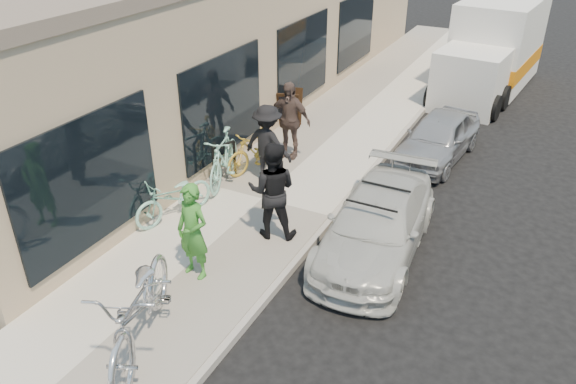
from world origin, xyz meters
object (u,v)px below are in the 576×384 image
(moving_truck, at_px, (493,51))
(bystander_a, at_px, (268,144))
(cruiser_bike_c, at_px, (255,151))
(cruiser_bike_b, at_px, (174,197))
(woman_rider, at_px, (193,232))
(sedan_white, at_px, (377,224))
(sedan_silver, at_px, (438,137))
(sandwich_board, at_px, (290,108))
(tandem_bike, at_px, (141,307))
(bystander_b, at_px, (289,120))
(cruiser_bike_a, at_px, (224,158))
(bike_rack, at_px, (224,158))
(man_standing, at_px, (272,191))

(moving_truck, bearing_deg, bystander_a, -103.35)
(cruiser_bike_c, bearing_deg, cruiser_bike_b, -79.98)
(woman_rider, bearing_deg, sedan_white, 50.83)
(cruiser_bike_b, xyz_separation_m, cruiser_bike_c, (0.33, 2.49, 0.02))
(sedan_silver, bearing_deg, sandwich_board, -172.61)
(tandem_bike, bearing_deg, woman_rider, 76.95)
(woman_rider, bearing_deg, cruiser_bike_b, 145.14)
(woman_rider, relative_size, bystander_b, 0.92)
(bystander_a, bearing_deg, woman_rider, 103.53)
(sedan_silver, bearing_deg, sedan_white, -84.27)
(sandwich_board, relative_size, bystander_b, 0.53)
(sandwich_board, relative_size, sedan_silver, 0.30)
(bystander_b, bearing_deg, cruiser_bike_a, -110.80)
(sedan_white, bearing_deg, woman_rider, -141.07)
(sedan_white, bearing_deg, sedan_silver, 85.79)
(sandwich_board, bearing_deg, moving_truck, 40.58)
(bystander_b, bearing_deg, sedan_silver, 29.05)
(sandwich_board, height_order, tandem_bike, tandem_bike)
(cruiser_bike_a, xyz_separation_m, cruiser_bike_c, (0.30, 0.79, -0.09))
(moving_truck, distance_m, bystander_b, 8.34)
(sedan_silver, distance_m, bystander_b, 3.59)
(cruiser_bike_c, bearing_deg, bystander_b, 88.44)
(sandwich_board, relative_size, cruiser_bike_a, 0.51)
(bike_rack, height_order, sedan_silver, sedan_silver)
(sedan_silver, bearing_deg, bike_rack, -131.07)
(bike_rack, bearing_deg, moving_truck, 67.41)
(cruiser_bike_c, distance_m, bystander_a, 0.69)
(bike_rack, height_order, bystander_b, bystander_b)
(sedan_silver, xyz_separation_m, cruiser_bike_a, (-3.73, -3.57, 0.17))
(bike_rack, distance_m, sedan_silver, 5.14)
(sedan_white, bearing_deg, cruiser_bike_b, -170.42)
(bystander_a, bearing_deg, sandwich_board, -67.21)
(sedan_silver, relative_size, cruiser_bike_b, 1.88)
(sedan_silver, relative_size, cruiser_bike_a, 1.71)
(sandwich_board, bearing_deg, tandem_bike, -92.39)
(man_standing, distance_m, bystander_b, 3.38)
(bike_rack, bearing_deg, bystander_b, 68.56)
(sedan_silver, xyz_separation_m, tandem_bike, (-2.05, -8.21, 0.27))
(man_standing, bearing_deg, sedan_silver, -130.15)
(cruiser_bike_c, bearing_deg, woman_rider, -56.71)
(man_standing, xyz_separation_m, cruiser_bike_b, (-1.95, -0.35, -0.46))
(sedan_white, distance_m, tandem_bike, 4.36)
(bike_rack, relative_size, woman_rider, 0.52)
(bike_rack, height_order, cruiser_bike_a, cruiser_bike_a)
(cruiser_bike_b, height_order, cruiser_bike_c, cruiser_bike_c)
(sedan_white, relative_size, cruiser_bike_b, 2.34)
(woman_rider, height_order, cruiser_bike_c, woman_rider)
(cruiser_bike_a, height_order, bystander_a, bystander_a)
(cruiser_bike_a, bearing_deg, sandwich_board, 77.28)
(bystander_b, bearing_deg, cruiser_bike_b, -101.98)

